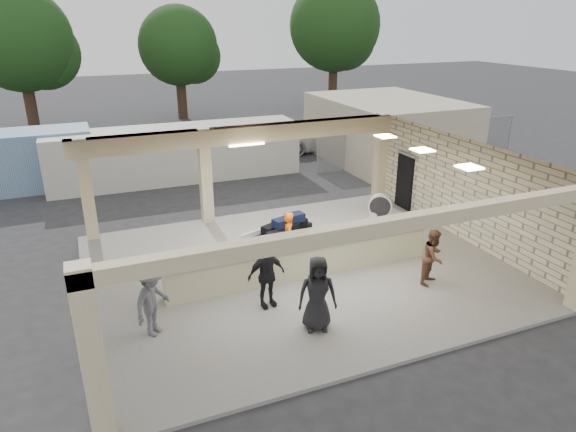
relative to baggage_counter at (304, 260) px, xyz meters
name	(u,v)px	position (x,y,z in m)	size (l,w,h in m)	color
ground	(297,271)	(0.00, 0.50, -0.59)	(120.00, 120.00, 0.00)	#272729
pavilion	(295,221)	(0.21, 1.16, 0.76)	(12.01, 10.00, 3.55)	slate
baggage_counter	(304,260)	(0.00, 0.00, 0.00)	(8.20, 0.58, 0.98)	#C1BE90
luggage_cart	(286,237)	(-0.07, 1.15, 0.27)	(2.74, 2.15, 1.40)	white
drum_fan	(380,206)	(4.45, 2.99, 0.03)	(0.87, 0.74, 0.96)	white
baggage_handler	(288,238)	(-0.12, 0.92, 0.33)	(0.60, 0.33, 1.63)	orange
passenger_a	(433,257)	(3.17, -1.77, 0.31)	(0.78, 0.34, 1.60)	brown
passenger_b	(266,275)	(-1.57, -1.16, 0.40)	(1.04, 0.38, 1.77)	black
passenger_c	(152,301)	(-4.45, -1.33, 0.40)	(1.14, 0.40, 1.77)	#545559
passenger_d	(317,294)	(-0.81, -2.59, 0.45)	(0.92, 0.38, 1.88)	black
car_white_a	(317,136)	(7.16, 14.12, 0.13)	(2.38, 5.02, 1.43)	white
car_white_b	(380,134)	(10.95, 13.45, 0.07)	(1.56, 4.17, 1.32)	white
car_dark	(296,131)	(6.80, 16.21, 0.09)	(1.43, 4.07, 1.36)	black
container_white	(177,154)	(-1.40, 11.21, 0.64)	(11.34, 2.27, 2.46)	#BABAB5
fence	(422,142)	(11.00, 9.50, 0.47)	(12.06, 0.06, 2.03)	gray
tree_left	(26,44)	(-7.68, 24.66, 5.00)	(6.60, 6.30, 9.00)	#382619
tree_mid	(182,49)	(2.32, 26.66, 4.38)	(6.00, 5.60, 8.00)	#382619
tree_right	(337,29)	(14.32, 25.66, 5.63)	(7.20, 7.00, 10.00)	#382619
adjacent_building	(387,130)	(9.50, 10.50, 1.01)	(6.00, 8.00, 3.20)	#C0B698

